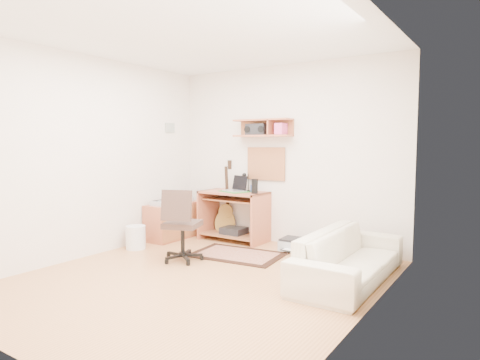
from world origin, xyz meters
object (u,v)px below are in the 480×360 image
Objects in this scene: desk at (234,216)px; cabinet at (173,221)px; sofa at (350,248)px; printer at (296,244)px; task_chair at (183,224)px.

desk is 1.11× the size of cabinet.
desk is at bearing 25.18° from cabinet.
sofa is at bearing -8.58° from cabinet.
printer is at bearing 51.13° from sofa.
task_chair reaches higher than cabinet.
desk is 0.96m from cabinet.
desk is at bearing 73.58° from task_chair.
task_chair is 1.30m from cabinet.
task_chair is 1.03× the size of cabinet.
cabinet is 1.98m from printer.
cabinet is at bearing -154.82° from desk.
sofa reaches higher than cabinet.
printer is (1.06, -0.02, -0.29)m from desk.
desk is 0.55× the size of sofa.
task_chair is at bearing -85.79° from desk.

